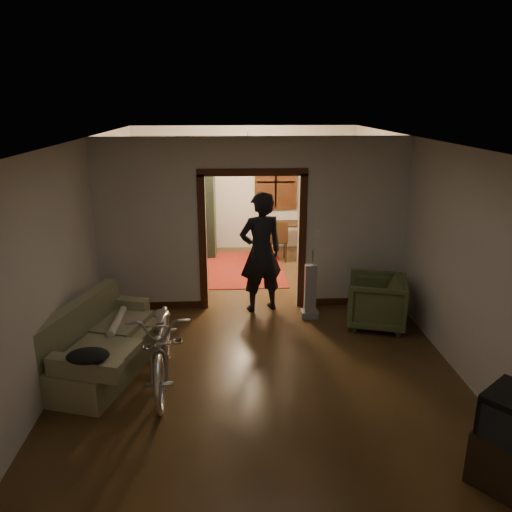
{
  "coord_description": "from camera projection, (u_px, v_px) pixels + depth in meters",
  "views": [
    {
      "loc": [
        -0.37,
        -7.09,
        3.32
      ],
      "look_at": [
        0.0,
        -0.3,
        1.2
      ],
      "focal_mm": 35.0,
      "sensor_mm": 36.0,
      "label": 1
    }
  ],
  "objects": [
    {
      "name": "floor",
      "position": [
        255.0,
        324.0,
        7.76
      ],
      "size": [
        5.0,
        8.5,
        0.01
      ],
      "primitive_type": "cube",
      "color": "#362311",
      "rests_on": "ground"
    },
    {
      "name": "ceiling",
      "position": [
        255.0,
        140.0,
        6.93
      ],
      "size": [
        5.0,
        8.5,
        0.01
      ],
      "primitive_type": "cube",
      "color": "white",
      "rests_on": "floor"
    },
    {
      "name": "wall_back",
      "position": [
        245.0,
        188.0,
        11.4
      ],
      "size": [
        5.0,
        0.02,
        2.8
      ],
      "primitive_type": "cube",
      "color": "beige",
      "rests_on": "floor"
    },
    {
      "name": "wall_left",
      "position": [
        83.0,
        240.0,
        7.22
      ],
      "size": [
        0.02,
        8.5,
        2.8
      ],
      "primitive_type": "cube",
      "color": "beige",
      "rests_on": "floor"
    },
    {
      "name": "wall_right",
      "position": [
        421.0,
        235.0,
        7.48
      ],
      "size": [
        0.02,
        8.5,
        2.8
      ],
      "primitive_type": "cube",
      "color": "beige",
      "rests_on": "floor"
    },
    {
      "name": "partition_wall",
      "position": [
        252.0,
        225.0,
        8.06
      ],
      "size": [
        5.0,
        0.14,
        2.8
      ],
      "primitive_type": "cube",
      "color": "beige",
      "rests_on": "floor"
    },
    {
      "name": "door_casing",
      "position": [
        252.0,
        243.0,
        8.15
      ],
      "size": [
        1.74,
        0.2,
        2.32
      ],
      "primitive_type": "cube",
      "color": "#361A0C",
      "rests_on": "floor"
    },
    {
      "name": "far_window",
      "position": [
        276.0,
        182.0,
        11.35
      ],
      "size": [
        0.98,
        0.06,
        1.28
      ],
      "primitive_type": "cube",
      "color": "black",
      "rests_on": "wall_back"
    },
    {
      "name": "chandelier",
      "position": [
        248.0,
        154.0,
        9.45
      ],
      "size": [
        0.24,
        0.24,
        0.24
      ],
      "primitive_type": "sphere",
      "color": "#FFE0A5",
      "rests_on": "ceiling"
    },
    {
      "name": "light_switch",
      "position": [
        317.0,
        234.0,
        8.09
      ],
      "size": [
        0.08,
        0.01,
        0.12
      ],
      "primitive_type": "cube",
      "color": "silver",
      "rests_on": "partition_wall"
    },
    {
      "name": "sofa",
      "position": [
        105.0,
        337.0,
        6.33
      ],
      "size": [
        1.41,
        2.14,
        0.9
      ],
      "primitive_type": "cube",
      "rotation": [
        0.0,
        0.0,
        -0.29
      ],
      "color": "olive",
      "rests_on": "floor"
    },
    {
      "name": "rolled_paper",
      "position": [
        117.0,
        321.0,
        6.6
      ],
      "size": [
        0.1,
        0.81,
        0.1
      ],
      "primitive_type": "cylinder",
      "rotation": [
        1.57,
        0.0,
        0.0
      ],
      "color": "beige",
      "rests_on": "sofa"
    },
    {
      "name": "jacket",
      "position": [
        88.0,
        356.0,
        5.4
      ],
      "size": [
        0.46,
        0.35,
        0.14
      ],
      "primitive_type": "ellipsoid",
      "color": "black",
      "rests_on": "sofa"
    },
    {
      "name": "bicycle",
      "position": [
        163.0,
        341.0,
        6.06
      ],
      "size": [
        0.84,
        2.06,
        1.06
      ],
      "primitive_type": "imported",
      "rotation": [
        0.0,
        0.0,
        0.07
      ],
      "color": "silver",
      "rests_on": "floor"
    },
    {
      "name": "armchair",
      "position": [
        376.0,
        302.0,
        7.6
      ],
      "size": [
        1.06,
        1.04,
        0.78
      ],
      "primitive_type": "imported",
      "rotation": [
        0.0,
        0.0,
        -1.85
      ],
      "color": "#4B5731",
      "rests_on": "floor"
    },
    {
      "name": "tv_stand",
      "position": [
        508.0,
        458.0,
        4.48
      ],
      "size": [
        0.76,
        0.75,
        0.51
      ],
      "primitive_type": "cube",
      "rotation": [
        0.0,
        0.0,
        0.67
      ],
      "color": "black",
      "rests_on": "floor"
    },
    {
      "name": "vacuum",
      "position": [
        310.0,
        291.0,
        7.88
      ],
      "size": [
        0.28,
        0.23,
        0.88
      ],
      "primitive_type": "cube",
      "rotation": [
        0.0,
        0.0,
        -0.06
      ],
      "color": "gray",
      "rests_on": "floor"
    },
    {
      "name": "person",
      "position": [
        261.0,
        252.0,
        8.02
      ],
      "size": [
        0.83,
        0.67,
        1.98
      ],
      "primitive_type": "imported",
      "rotation": [
        0.0,
        0.0,
        3.45
      ],
      "color": "black",
      "rests_on": "floor"
    },
    {
      "name": "oriental_rug",
      "position": [
        240.0,
        269.0,
        10.28
      ],
      "size": [
        1.79,
        2.34,
        0.02
      ],
      "primitive_type": "cube",
      "rotation": [
        0.0,
        0.0,
        0.01
      ],
      "color": "maroon",
      "rests_on": "floor"
    },
    {
      "name": "locker",
      "position": [
        195.0,
        216.0,
        10.92
      ],
      "size": [
        0.93,
        0.54,
        1.82
      ],
      "primitive_type": "cube",
      "rotation": [
        0.0,
        0.0,
        -0.03
      ],
      "color": "#1F301D",
      "rests_on": "floor"
    },
    {
      "name": "globe",
      "position": [
        193.0,
        168.0,
        10.61
      ],
      "size": [
        0.3,
        0.3,
        0.3
      ],
      "primitive_type": "sphere",
      "color": "#1E5972",
      "rests_on": "locker"
    },
    {
      "name": "desk",
      "position": [
        289.0,
        239.0,
        11.22
      ],
      "size": [
        1.0,
        0.63,
        0.71
      ],
      "primitive_type": "cube",
      "rotation": [
        0.0,
        0.0,
        -0.1
      ],
      "color": "black",
      "rests_on": "floor"
    },
    {
      "name": "desk_chair",
      "position": [
        278.0,
        240.0,
        10.72
      ],
      "size": [
        0.46,
        0.46,
        0.9
      ],
      "primitive_type": "cube",
      "rotation": [
        0.0,
        0.0,
        0.16
      ],
      "color": "black",
      "rests_on": "floor"
    }
  ]
}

